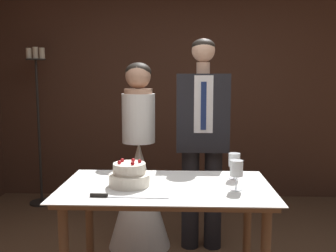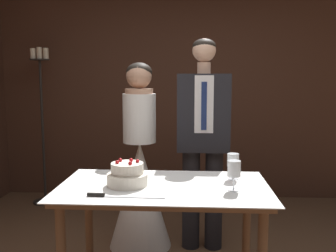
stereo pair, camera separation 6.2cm
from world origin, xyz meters
The scene contains 9 objects.
wall_back centered at (0.00, 2.43, 1.46)m, with size 4.77×0.12×2.93m, color #472B1E.
cake_table centered at (-0.10, 0.06, 0.70)m, with size 1.30×0.75×0.81m.
tiered_cake centered at (-0.32, 0.05, 0.87)m, with size 0.25×0.25×0.16m.
cake_knife centered at (-0.38, -0.18, 0.81)m, with size 0.44×0.03×0.02m.
wine_glass_near centered at (0.32, -0.02, 0.93)m, with size 0.08×0.08×0.18m.
wine_glass_middle centered at (0.35, 0.23, 0.92)m, with size 0.08×0.08×0.17m.
bride centered at (-0.37, 0.93, 0.59)m, with size 0.54×0.54×1.60m.
groom centered at (0.17, 0.93, 0.99)m, with size 0.43×0.25×1.79m.
candle_stand centered at (-1.65, 2.01, 0.93)m, with size 0.28×0.28×1.81m.
Camera 1 is at (0.00, -2.20, 1.47)m, focal length 40.00 mm.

